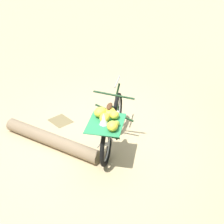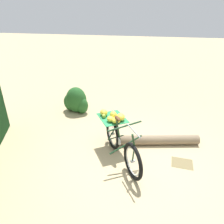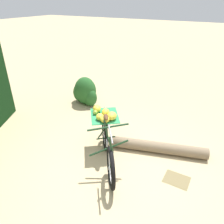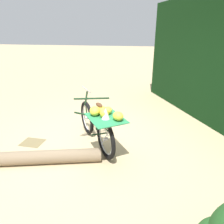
# 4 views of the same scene
# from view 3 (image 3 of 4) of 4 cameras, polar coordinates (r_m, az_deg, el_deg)

# --- Properties ---
(ground_plane) EXTENTS (60.00, 60.00, 0.00)m
(ground_plane) POSITION_cam_3_polar(r_m,az_deg,el_deg) (4.31, -2.08, -14.10)
(ground_plane) COLOR tan
(bicycle) EXTENTS (1.31, 1.60, 1.03)m
(bicycle) POSITION_cam_3_polar(r_m,az_deg,el_deg) (4.17, -1.41, -6.76)
(bicycle) COLOR black
(bicycle) RESTS_ON ground_plane
(fallen_log) EXTENTS (1.99, 0.79, 0.23)m
(fallen_log) POSITION_cam_3_polar(r_m,az_deg,el_deg) (4.69, 11.70, -9.01)
(fallen_log) COLOR #7F6B51
(fallen_log) RESTS_ON ground_plane
(shrub_cluster) EXTENTS (0.87, 0.60, 0.83)m
(shrub_cluster) POSITION_cam_3_polar(r_m,az_deg,el_deg) (6.59, -7.06, 5.16)
(shrub_cluster) COLOR #235623
(shrub_cluster) RESTS_ON ground_plane
(leaf_litter_patch) EXTENTS (0.44, 0.36, 0.01)m
(leaf_litter_patch) POSITION_cam_3_polar(r_m,az_deg,el_deg) (4.22, 16.54, -16.57)
(leaf_litter_patch) COLOR olive
(leaf_litter_patch) RESTS_ON ground_plane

